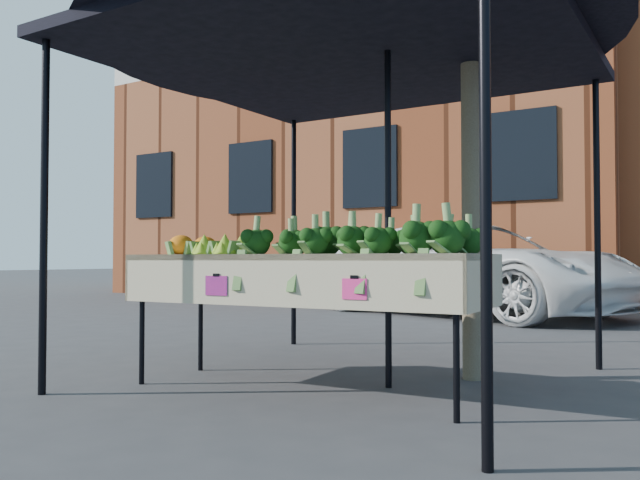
{
  "coord_description": "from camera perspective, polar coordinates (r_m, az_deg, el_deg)",
  "views": [
    {
      "loc": [
        2.43,
        -3.59,
        0.87
      ],
      "look_at": [
        0.1,
        0.21,
        1.0
      ],
      "focal_mm": 36.56,
      "sensor_mm": 36.0,
      "label": 1
    }
  ],
  "objects": [
    {
      "name": "ground",
      "position": [
        4.42,
        -2.56,
        -13.01
      ],
      "size": [
        90.0,
        90.0,
        0.0
      ],
      "primitive_type": "plane",
      "color": "#333335"
    },
    {
      "name": "table",
      "position": [
        4.32,
        -1.4,
        -7.25
      ],
      "size": [
        2.44,
        0.92,
        0.9
      ],
      "color": "beige",
      "rests_on": "ground"
    },
    {
      "name": "canopy",
      "position": [
        4.71,
        2.54,
        4.43
      ],
      "size": [
        3.16,
        3.16,
        2.74
      ],
      "primitive_type": null,
      "color": "black",
      "rests_on": "ground"
    },
    {
      "name": "broccoli_heap",
      "position": [
        4.12,
        3.35,
        0.5
      ],
      "size": [
        1.59,
        0.56,
        0.25
      ],
      "primitive_type": "ellipsoid",
      "color": "black",
      "rests_on": "table"
    },
    {
      "name": "romanesco_cluster",
      "position": [
        4.68,
        -8.34,
        -0.1
      ],
      "size": [
        0.42,
        0.46,
        0.19
      ],
      "primitive_type": "ellipsoid",
      "color": "#91AD27",
      "rests_on": "table"
    },
    {
      "name": "cauliflower_pair",
      "position": [
        4.98,
        -11.02,
        -0.29
      ],
      "size": [
        0.22,
        0.42,
        0.17
      ],
      "primitive_type": "ellipsoid",
      "color": "orange",
      "rests_on": "table"
    },
    {
      "name": "vehicle",
      "position": [
        10.59,
        13.17,
        7.84
      ],
      "size": [
        2.13,
        2.74,
        5.22
      ],
      "primitive_type": "imported",
      "rotation": [
        0.0,
        0.0,
        1.25
      ],
      "color": "white",
      "rests_on": "ground"
    },
    {
      "name": "street_tree",
      "position": [
        5.01,
        13.07,
        12.68
      ],
      "size": [
        2.14,
        2.14,
        4.22
      ],
      "primitive_type": null,
      "color": "#1E4C14",
      "rests_on": "ground"
    },
    {
      "name": "building_left",
      "position": [
        17.65,
        6.01,
        10.2
      ],
      "size": [
        12.0,
        8.0,
        9.0
      ],
      "primitive_type": "cube",
      "color": "brown",
      "rests_on": "ground"
    }
  ]
}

